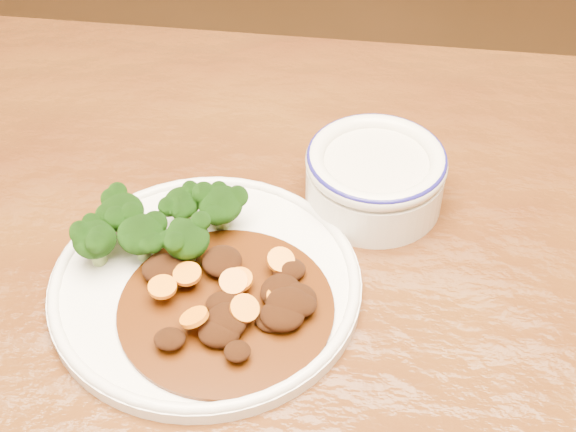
{
  "coord_description": "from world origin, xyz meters",
  "views": [
    {
      "loc": [
        0.0,
        -0.45,
        1.29
      ],
      "look_at": [
        -0.02,
        0.1,
        0.77
      ],
      "focal_mm": 50.0,
      "sensor_mm": 36.0,
      "label": 1
    }
  ],
  "objects": [
    {
      "name": "dining_table",
      "position": [
        -0.0,
        0.0,
        0.67
      ],
      "size": [
        1.58,
        1.03,
        0.75
      ],
      "rotation": [
        0.0,
        0.0,
        -0.09
      ],
      "color": "#562F0F",
      "rests_on": "ground"
    },
    {
      "name": "mince_stew",
      "position": [
        -0.06,
        -0.01,
        0.77
      ],
      "size": [
        0.19,
        0.19,
        0.03
      ],
      "color": "#421D07",
      "rests_on": "dinner_plate"
    },
    {
      "name": "dinner_plate",
      "position": [
        -0.09,
        0.02,
        0.76
      ],
      "size": [
        0.28,
        0.28,
        0.02
      ],
      "rotation": [
        0.0,
        0.0,
        -0.22
      ],
      "color": "white",
      "rests_on": "dining_table"
    },
    {
      "name": "dip_bowl",
      "position": [
        0.06,
        0.15,
        0.78
      ],
      "size": [
        0.14,
        0.14,
        0.06
      ],
      "rotation": [
        0.0,
        0.0,
        -0.22
      ],
      "color": "silver",
      "rests_on": "dining_table"
    },
    {
      "name": "broccoli_florets",
      "position": [
        -0.14,
        0.06,
        0.79
      ],
      "size": [
        0.15,
        0.09,
        0.05
      ],
      "color": "#7E9C50",
      "rests_on": "dinner_plate"
    }
  ]
}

